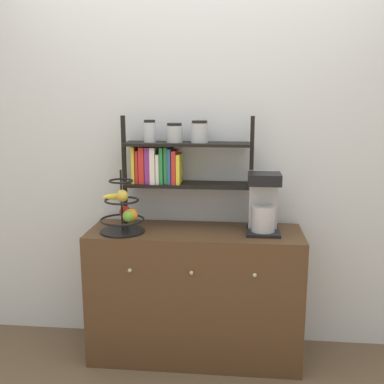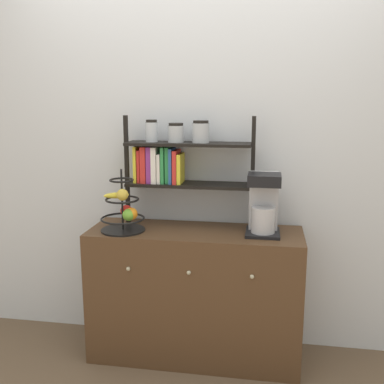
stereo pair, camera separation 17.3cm
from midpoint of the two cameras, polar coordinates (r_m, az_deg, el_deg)
name	(u,v)px [view 2 (the right image)]	position (r m, az deg, el deg)	size (l,w,h in m)	color
ground_plane	(189,374)	(2.87, 1.49, -22.10)	(12.00, 12.00, 0.00)	brown
wall_back	(202,147)	(2.88, 2.97, 5.77)	(7.00, 0.05, 2.60)	silver
sideboard	(195,294)	(2.86, 2.16, -12.85)	(1.29, 0.45, 0.82)	#4C331E
coffee_maker	(264,204)	(2.67, 10.92, -1.51)	(0.20, 0.22, 0.36)	black
fruit_stand	(124,211)	(2.69, -6.81, -2.42)	(0.27, 0.27, 0.38)	black
shelf_hutch	(174,159)	(2.77, -0.57, 4.18)	(0.81, 0.20, 0.68)	black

